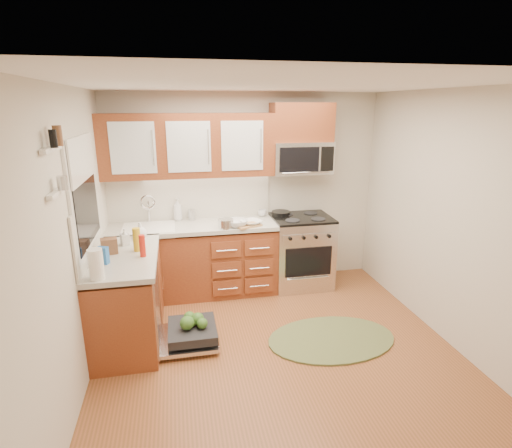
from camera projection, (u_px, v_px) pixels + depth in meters
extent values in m
plane|color=brown|center=(278.00, 350.00, 3.97)|extent=(3.50, 3.50, 0.00)
plane|color=white|center=(282.00, 84.00, 3.25)|extent=(3.50, 3.50, 0.00)
cube|color=beige|center=(246.00, 191.00, 5.25)|extent=(3.50, 0.04, 2.50)
cube|color=beige|center=(370.00, 335.00, 1.97)|extent=(3.50, 0.04, 2.50)
cube|color=beige|center=(74.00, 243.00, 3.28)|extent=(0.04, 3.50, 2.50)
cube|color=beige|center=(451.00, 220.00, 3.95)|extent=(0.04, 3.50, 2.50)
cube|color=maroon|center=(194.00, 262.00, 5.07)|extent=(2.05, 0.60, 0.85)
cube|color=maroon|center=(127.00, 301.00, 4.06)|extent=(0.60, 1.25, 0.85)
cube|color=#BAB6AA|center=(193.00, 227.00, 4.92)|extent=(2.07, 0.64, 0.05)
cube|color=#BAB6AA|center=(124.00, 257.00, 3.93)|extent=(0.64, 1.27, 0.05)
cube|color=beige|center=(190.00, 197.00, 5.11)|extent=(2.05, 0.02, 0.57)
cube|color=beige|center=(89.00, 229.00, 3.78)|extent=(0.02, 1.25, 0.57)
cube|color=maroon|center=(301.00, 122.00, 4.97)|extent=(0.76, 0.35, 0.47)
cube|color=white|center=(82.00, 158.00, 3.57)|extent=(0.02, 0.96, 0.40)
cube|color=white|center=(51.00, 149.00, 2.73)|extent=(0.04, 0.40, 0.03)
cube|color=white|center=(57.00, 192.00, 2.81)|extent=(0.04, 0.40, 0.03)
cylinder|color=black|center=(281.00, 213.00, 5.26)|extent=(0.30, 0.30, 0.05)
cylinder|color=silver|center=(226.00, 224.00, 4.77)|extent=(0.23, 0.23, 0.11)
cube|color=tan|center=(248.00, 225.00, 4.85)|extent=(0.36, 0.30, 0.02)
cylinder|color=silver|center=(192.00, 215.00, 5.10)|extent=(0.11, 0.11, 0.14)
cylinder|color=white|center=(96.00, 264.00, 3.34)|extent=(0.13, 0.13, 0.27)
cylinder|color=gold|center=(137.00, 240.00, 4.00)|extent=(0.08, 0.08, 0.24)
cylinder|color=red|center=(142.00, 246.00, 3.85)|extent=(0.06, 0.06, 0.22)
cube|color=brown|center=(109.00, 246.00, 3.94)|extent=(0.17, 0.14, 0.15)
cube|color=#2765B7|center=(103.00, 255.00, 3.68)|extent=(0.12, 0.09, 0.16)
imported|color=#999999|center=(251.00, 223.00, 4.89)|extent=(0.32, 0.32, 0.06)
imported|color=#999999|center=(237.00, 223.00, 4.83)|extent=(0.35, 0.35, 0.08)
imported|color=#999999|center=(262.00, 213.00, 5.28)|extent=(0.12, 0.12, 0.09)
imported|color=#999999|center=(178.00, 209.00, 5.07)|extent=(0.14, 0.14, 0.29)
imported|color=#999999|center=(125.00, 237.00, 4.18)|extent=(0.11, 0.11, 0.18)
imported|color=#999999|center=(140.00, 231.00, 4.39)|extent=(0.18, 0.18, 0.18)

